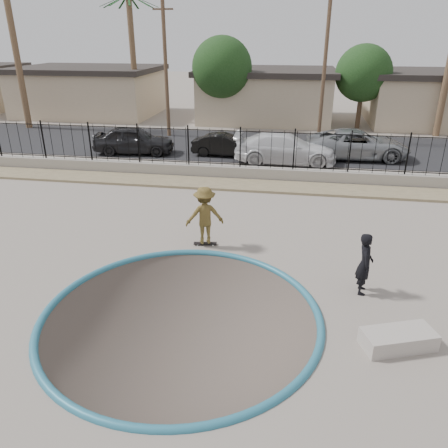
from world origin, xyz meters
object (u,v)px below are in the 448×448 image
videographer (365,264)px  skateboard (205,243)px  car_b (225,145)px  skater (205,218)px  car_d (357,144)px  car_c (285,148)px  concrete_ledge (398,339)px  car_a (134,140)px

videographer → skateboard: bearing=69.4°
videographer → car_b: (-5.92, 13.47, -0.22)m
skater → videographer: skater is taller
videographer → car_b: videographer is taller
car_d → car_c: bearing=109.0°
skateboard → car_c: bearing=69.2°
skater → car_c: 10.64m
skateboard → skater: bearing=77.7°
concrete_ledge → car_d: (0.86, 16.34, 0.61)m
skateboard → concrete_ledge: bearing=-48.1°
car_b → car_d: size_ratio=0.66×
car_c → concrete_ledge: bearing=-169.8°
skateboard → car_c: (2.23, 10.40, 0.76)m
car_d → skateboard: bearing=149.7°
skater → concrete_ledge: size_ratio=1.20×
videographer → car_a: size_ratio=0.38×
videographer → car_d: size_ratio=0.31×
concrete_ledge → car_b: (-6.45, 15.68, 0.45)m
skateboard → car_c: car_c is taller
videographer → car_a: videographer is taller
videographer → car_a: (-11.20, 13.16, -0.05)m
car_d → skater: bearing=149.7°
car_c → skateboard: bearing=166.4°
skater → car_a: size_ratio=0.42×
skater → concrete_ledge: (5.28, -4.34, -0.76)m
concrete_ledge → videographer: bearing=103.3°
videographer → skater: bearing=69.4°
car_d → car_a: bearing=91.2°
concrete_ledge → car_d: size_ratio=0.29×
car_c → car_d: car_c is taller
skateboard → car_b: car_b is taller
skateboard → videographer: (4.76, -2.12, 0.81)m
skateboard → car_d: size_ratio=0.14×
skateboard → car_d: bearing=54.2°
car_a → car_c: size_ratio=0.85×
skater → skateboard: bearing=67.1°
car_a → car_d: bearing=-90.9°
skater → car_d: bearing=-136.4°
skateboard → car_d: 13.50m
concrete_ledge → car_a: (-11.73, 15.38, 0.61)m
car_b → videographer: bearing=-153.7°
car_b → car_c: 3.53m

